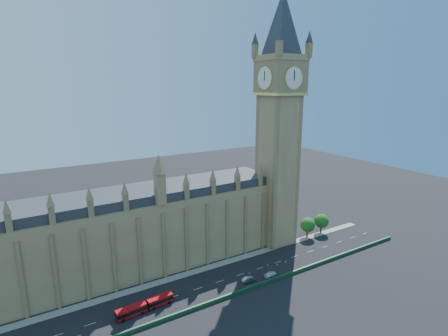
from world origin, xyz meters
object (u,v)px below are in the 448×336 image
car_grey (250,280)px  car_white (270,274)px  car_silver (248,279)px  red_bus (145,306)px

car_grey → car_white: 7.90m
car_silver → car_white: (8.06, -1.67, 0.04)m
red_bus → car_white: size_ratio=3.33×
red_bus → car_white: red_bus is taller
car_grey → car_white: car_white is taller
red_bus → car_grey: red_bus is taller
red_bus → car_white: (41.50, -3.93, -0.75)m
car_silver → car_white: 8.23m
red_bus → car_silver: bearing=-8.4°
car_grey → red_bus: bearing=86.1°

